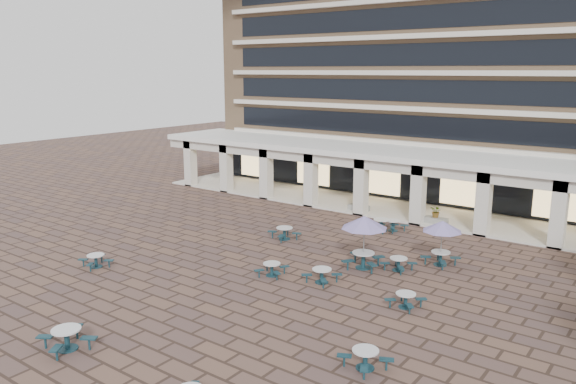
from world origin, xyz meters
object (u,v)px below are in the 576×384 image
at_px(picnic_table_0, 96,260).
at_px(planter_right, 436,217).
at_px(picnic_table_1, 67,337).
at_px(planter_left, 359,204).

relative_size(picnic_table_0, planter_right, 1.14).
bearing_deg(picnic_table_1, planter_left, 105.72).
distance_m(picnic_table_0, planter_right, 21.09).
distance_m(picnic_table_0, planter_left, 18.77).
bearing_deg(planter_right, planter_left, 180.00).
xyz_separation_m(picnic_table_1, planter_right, (4.27, 23.90, 0.09)).
xyz_separation_m(planter_left, planter_right, (5.73, 0.00, 0.01)).
height_order(picnic_table_0, planter_left, planter_left).
height_order(picnic_table_1, planter_right, planter_right).
height_order(picnic_table_0, picnic_table_1, picnic_table_1).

